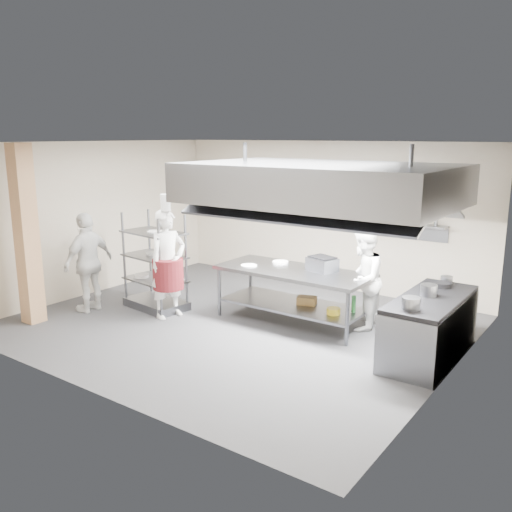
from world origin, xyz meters
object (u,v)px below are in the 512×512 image
Objects in this scene: pass_rack at (155,261)px; chef_plating at (89,262)px; island at (293,296)px; griddle at (322,264)px; cooking_range at (429,329)px; chef_line at (363,279)px; stockpot at (429,290)px; chef_head at (168,264)px.

chef_plating is at bearing -130.26° from pass_rack.
island is 0.74m from griddle.
cooking_range is at bearing 6.09° from griddle.
chef_line is at bearing 25.86° from pass_rack.
pass_rack is at bearing -161.70° from island.
stockpot is at bearing 6.87° from griddle.
chef_line is at bearing 18.40° from island.
stockpot is (1.23, -0.50, 0.14)m from chef_line.
chef_head is at bearing -76.49° from chef_line.
chef_head reaches higher than chef_line.
chef_line is (1.09, 0.37, 0.38)m from island.
griddle is 1.92m from stockpot.
stockpot reaches higher than cooking_range.
pass_rack is 3.86× the size of griddle.
chef_plating is at bearing -137.09° from griddle.
chef_plating is 5.81m from stockpot.
cooking_range is 5.88m from chef_plating.
stockpot is at bearing 56.35° from chef_line.
chef_head is (-4.28, -0.86, 0.52)m from cooking_range.
chef_plating is at bearing -154.33° from island.
chef_plating is (-0.86, -0.79, 0.02)m from pass_rack.
cooking_range is at bearing 55.83° from chef_line.
cooking_range is 1.06× the size of chef_head.
pass_rack is at bearing 128.75° from chef_plating.
cooking_range is 8.62× the size of stockpot.
cooking_range is (2.38, -0.17, -0.04)m from island.
island is at bearing -82.77° from chef_line.
pass_rack is at bearing -143.34° from griddle.
chef_line is at bearing 30.90° from griddle.
pass_rack is 4.89m from cooking_range.
island is at bearing -137.44° from griddle.
chef_head is at bearing -151.98° from island.
chef_line is 7.20× the size of stockpot.
chef_head is (0.54, -0.20, 0.07)m from pass_rack.
chef_line is at bearing 157.82° from stockpot.
chef_head reaches higher than griddle.
chef_line is 4.82m from chef_plating.
chef_line is 0.93× the size of chef_plating.
chef_plating is (-4.39, -1.98, 0.06)m from chef_line.
griddle is at bearing 169.88° from stockpot.
chef_line reaches higher than island.
pass_rack is at bearing 81.79° from chef_head.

